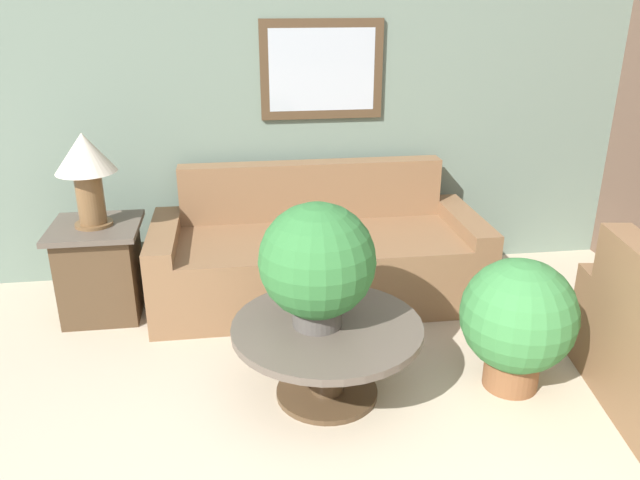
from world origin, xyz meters
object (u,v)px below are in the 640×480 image
(table_lamp, at_px, (86,164))
(potted_plant_on_table, at_px, (317,263))
(couch_main, at_px, (318,257))
(side_table, at_px, (101,269))
(coffee_table, at_px, (327,344))
(potted_plant_floor, at_px, (518,319))

(table_lamp, relative_size, potted_plant_on_table, 0.92)
(couch_main, distance_m, side_table, 1.43)
(coffee_table, bearing_deg, potted_plant_on_table, 169.32)
(table_lamp, height_order, potted_plant_floor, table_lamp)
(couch_main, bearing_deg, coffee_table, -95.46)
(potted_plant_on_table, height_order, potted_plant_floor, potted_plant_on_table)
(coffee_table, bearing_deg, potted_plant_floor, -3.26)
(side_table, bearing_deg, potted_plant_on_table, -40.63)
(table_lamp, bearing_deg, side_table, 0.00)
(table_lamp, height_order, potted_plant_on_table, table_lamp)
(couch_main, height_order, coffee_table, couch_main)
(table_lamp, relative_size, potted_plant_floor, 0.80)
(potted_plant_floor, bearing_deg, coffee_table, 176.74)
(couch_main, distance_m, potted_plant_floor, 1.51)
(side_table, height_order, potted_plant_on_table, potted_plant_on_table)
(potted_plant_on_table, relative_size, potted_plant_floor, 0.88)
(coffee_table, distance_m, side_table, 1.72)
(coffee_table, relative_size, side_table, 1.57)
(couch_main, bearing_deg, potted_plant_floor, -53.93)
(couch_main, distance_m, coffee_table, 1.17)
(side_table, bearing_deg, potted_plant_floor, -26.53)
(coffee_table, distance_m, potted_plant_floor, 1.00)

